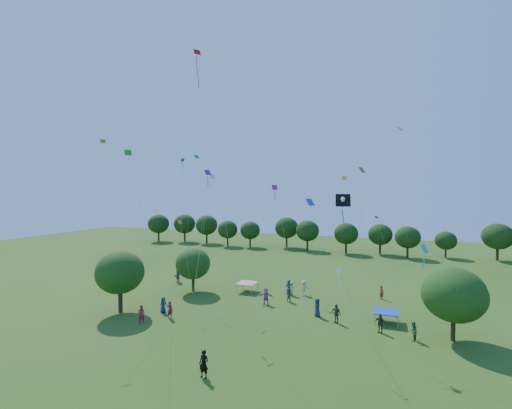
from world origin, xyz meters
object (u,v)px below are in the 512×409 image
object	(u,v)px
near_tree_west	(120,272)
tent_blue	(386,312)
man_in_black	(204,364)
near_tree_east	(454,295)
pirate_kite	(342,202)
red_high_kite	(205,104)
near_tree_north	(193,264)
tent_red_stripe	(247,283)

from	to	relation	value
near_tree_west	tent_blue	distance (m)	26.17
near_tree_west	man_in_black	size ratio (longest dim) A/B	3.42
near_tree_west	tent_blue	bearing A→B (deg)	14.03
near_tree_east	pirate_kite	xyz separation A→B (m)	(-8.77, -1.32, 7.52)
near_tree_east	pirate_kite	size ratio (longest dim) A/B	0.56
pirate_kite	red_high_kite	world-z (taller)	red_high_kite
near_tree_north	near_tree_west	bearing A→B (deg)	-109.37
red_high_kite	tent_red_stripe	bearing A→B (deg)	85.82
man_in_black	pirate_kite	distance (m)	16.73
tent_red_stripe	man_in_black	world-z (taller)	man_in_black
near_tree_west	near_tree_east	size ratio (longest dim) A/B	1.03
tent_blue	near_tree_west	bearing A→B (deg)	-165.97
near_tree_west	man_in_black	distance (m)	16.38
near_tree_west	pirate_kite	xyz separation A→B (m)	(21.55, 2.74, 7.28)
tent_blue	red_high_kite	size ratio (longest dim) A/B	0.09
tent_blue	man_in_black	bearing A→B (deg)	-128.29
near_tree_north	man_in_black	size ratio (longest dim) A/B	2.93
near_tree_east	tent_blue	distance (m)	6.22
near_tree_west	tent_red_stripe	xyz separation A→B (m)	(9.36, 11.08, -3.01)
tent_red_stripe	tent_blue	distance (m)	16.56
near_tree_north	near_tree_east	distance (m)	27.62
pirate_kite	tent_blue	bearing A→B (deg)	44.16
pirate_kite	near_tree_north	bearing A→B (deg)	161.42
tent_red_stripe	near_tree_east	bearing A→B (deg)	-18.52
man_in_black	tent_blue	bearing A→B (deg)	51.26
tent_red_stripe	tent_blue	size ratio (longest dim) A/B	1.00
near_tree_east	tent_red_stripe	world-z (taller)	near_tree_east
tent_blue	near_tree_east	bearing A→B (deg)	-23.74
near_tree_west	tent_red_stripe	size ratio (longest dim) A/B	2.82
near_tree_north	pirate_kite	bearing A→B (deg)	-18.58
tent_red_stripe	near_tree_west	bearing A→B (deg)	-130.21
near_tree_north	tent_red_stripe	size ratio (longest dim) A/B	2.42
tent_red_stripe	near_tree_north	bearing A→B (deg)	-160.91
tent_red_stripe	pirate_kite	world-z (taller)	pirate_kite
tent_blue	pirate_kite	size ratio (longest dim) A/B	0.21
near_tree_west	tent_red_stripe	distance (m)	14.81
man_in_black	pirate_kite	size ratio (longest dim) A/B	0.17
near_tree_west	pirate_kite	bearing A→B (deg)	7.24
near_tree_west	red_high_kite	bearing A→B (deg)	13.07
tent_blue	man_in_black	xyz separation A→B (m)	(-11.25, -14.25, -0.13)
near_tree_east	red_high_kite	xyz separation A→B (m)	(-21.62, -2.04, 16.79)
near_tree_west	near_tree_north	world-z (taller)	near_tree_west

